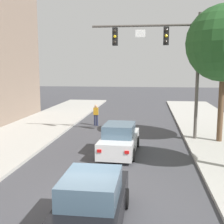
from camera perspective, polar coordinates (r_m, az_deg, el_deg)
name	(u,v)px	position (r m, az deg, el deg)	size (l,w,h in m)	color
ground_plane	(92,208)	(9.92, -4.02, -18.15)	(120.00, 120.00, 0.00)	#424247
traffic_signal_mast	(167,53)	(18.14, 10.73, 11.24)	(6.47, 0.38, 7.50)	#514C47
car_lead_white	(120,140)	(15.39, 1.47, -5.44)	(1.97, 4.30, 1.60)	silver
car_following_black	(92,204)	(8.50, -3.93, -17.53)	(1.84, 4.24, 1.60)	black
pedestrian_crossing_road	(96,114)	(22.69, -3.16, -0.39)	(0.36, 0.22, 1.64)	#232847
street_tree_second	(224,44)	(18.16, 21.08, 12.36)	(4.36, 4.36, 7.87)	brown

